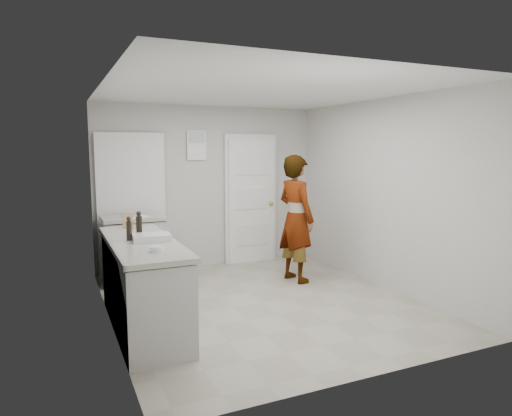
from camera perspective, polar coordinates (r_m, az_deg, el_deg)
name	(u,v)px	position (r m, az deg, el deg)	size (l,w,h in m)	color
ground	(263,303)	(5.62, 0.84, -11.75)	(4.00, 4.00, 0.00)	gray
room_shell	(199,202)	(7.12, -7.08, 0.73)	(4.00, 4.00, 4.00)	#ABA8A2
main_counter	(143,288)	(4.89, -13.92, -9.67)	(0.64, 1.96, 0.93)	#B5B5B1
side_counter	(134,251)	(6.59, -14.96, -5.26)	(0.84, 0.61, 0.93)	#B5B5B1
person	(296,218)	(6.36, 5.00, -1.31)	(0.65, 0.42, 1.77)	silver
cake_mix_box	(128,220)	(5.53, -15.74, -1.48)	(0.11, 0.05, 0.19)	#AA8055
spice_jar	(138,226)	(5.46, -14.58, -2.14)	(0.05, 0.05, 0.07)	tan
oil_cruet_a	(139,223)	(5.08, -14.41, -1.87)	(0.06, 0.06, 0.26)	black
oil_cruet_b	(129,229)	(4.78, -15.59, -2.53)	(0.05, 0.05, 0.25)	black
baking_dish	(152,238)	(4.73, -12.89, -3.64)	(0.40, 0.30, 0.07)	silver
egg_bowl	(157,249)	(4.22, -12.32, -5.02)	(0.13, 0.13, 0.05)	silver
papers	(136,216)	(6.46, -14.77, -0.98)	(0.27, 0.35, 0.01)	white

